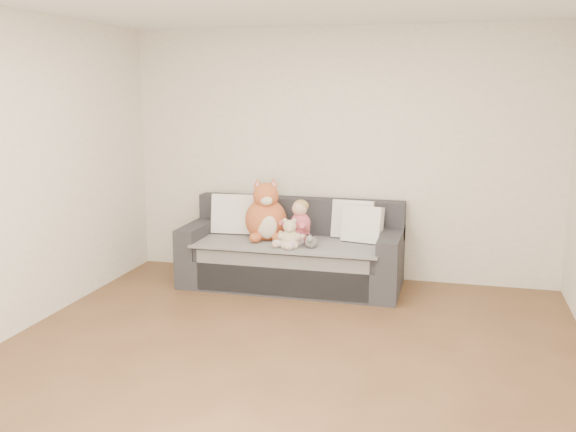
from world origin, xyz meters
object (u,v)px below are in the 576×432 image
object	(u,v)px
plush_cat	(266,216)
toddler	(298,225)
teddy_bear	(290,236)
sippy_cup	(284,237)
sofa	(293,255)

from	to	relation	value
plush_cat	toddler	bearing A→B (deg)	-37.28
teddy_bear	sippy_cup	bearing A→B (deg)	108.54
teddy_bear	sofa	bearing A→B (deg)	87.84
plush_cat	sippy_cup	size ratio (longest dim) A/B	5.97
plush_cat	teddy_bear	world-z (taller)	plush_cat
plush_cat	teddy_bear	bearing A→B (deg)	-61.15
plush_cat	sippy_cup	distance (m)	0.30
toddler	teddy_bear	size ratio (longest dim) A/B	1.54
teddy_bear	sippy_cup	world-z (taller)	teddy_bear
sippy_cup	toddler	bearing A→B (deg)	-2.52
toddler	plush_cat	distance (m)	0.38
toddler	plush_cat	size ratio (longest dim) A/B	0.69
sofa	teddy_bear	world-z (taller)	sofa
teddy_bear	toddler	bearing A→B (deg)	63.81
toddler	plush_cat	bearing A→B (deg)	-176.77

